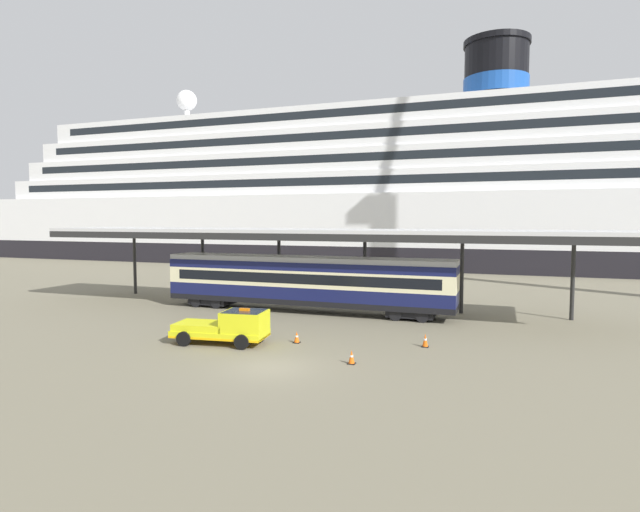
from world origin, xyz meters
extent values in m
plane|color=#716B56|center=(0.00, 0.00, 0.00)|extent=(400.00, 400.00, 0.00)
cube|color=black|center=(2.33, 56.87, 1.56)|extent=(162.30, 22.54, 3.13)
cube|color=white|center=(2.33, 56.87, 6.78)|extent=(162.30, 22.54, 7.30)
cube|color=white|center=(2.33, 56.87, 12.02)|extent=(149.32, 20.74, 3.18)
cube|color=black|center=(2.33, 46.55, 12.18)|extent=(142.83, 0.12, 1.15)
cube|color=white|center=(2.33, 56.87, 15.20)|extent=(143.34, 19.91, 3.18)
cube|color=black|center=(2.33, 46.96, 15.36)|extent=(137.11, 0.12, 1.15)
cube|color=white|center=(2.33, 56.87, 18.39)|extent=(137.37, 19.08, 3.18)
cube|color=black|center=(2.33, 47.38, 18.54)|extent=(131.40, 0.12, 1.15)
cube|color=white|center=(2.33, 56.87, 21.57)|extent=(131.40, 18.25, 3.18)
cube|color=black|center=(2.33, 47.79, 21.73)|extent=(125.69, 0.12, 1.15)
cylinder|color=black|center=(8.44, 56.87, 27.21)|extent=(8.70, 8.70, 8.10)
cylinder|color=#194799|center=(8.44, 56.87, 25.59)|extent=(8.96, 8.96, 2.43)
cylinder|color=black|center=(8.44, 56.87, 31.66)|extent=(9.13, 9.13, 0.80)
cylinder|color=white|center=(-43.11, 56.87, 24.58)|extent=(1.00, 1.00, 2.83)
sphere|color=white|center=(-43.11, 56.87, 27.76)|extent=(3.54, 3.54, 3.54)
cube|color=silver|center=(-3.75, 14.34, 6.00)|extent=(43.70, 6.33, 0.25)
cube|color=#252525|center=(-3.75, 11.27, 5.63)|extent=(43.70, 0.20, 0.50)
cylinder|color=#252525|center=(-21.96, 17.10, 2.94)|extent=(0.28, 0.28, 5.88)
cylinder|color=#252525|center=(-14.67, 17.10, 2.94)|extent=(0.28, 0.28, 5.88)
cylinder|color=#252525|center=(-7.39, 17.10, 2.94)|extent=(0.28, 0.28, 5.88)
cylinder|color=#252525|center=(-0.11, 17.10, 2.94)|extent=(0.28, 0.28, 5.88)
cylinder|color=#252525|center=(7.17, 17.10, 2.94)|extent=(0.28, 0.28, 5.88)
cylinder|color=#252525|center=(14.46, 17.10, 2.94)|extent=(0.28, 0.28, 5.88)
cube|color=black|center=(-3.75, 13.84, 0.85)|extent=(21.84, 2.80, 0.40)
cube|color=#141947|center=(-3.75, 13.84, 1.50)|extent=(21.84, 2.80, 0.90)
cube|color=beige|center=(-3.75, 13.84, 2.55)|extent=(21.84, 2.80, 1.20)
cube|color=black|center=(-3.75, 12.47, 2.60)|extent=(20.09, 0.08, 0.72)
cube|color=#141947|center=(-3.75, 13.84, 3.45)|extent=(21.84, 2.80, 0.60)
cube|color=#A2A2A2|center=(-3.75, 13.84, 3.93)|extent=(21.84, 2.69, 0.36)
cube|color=black|center=(-11.61, 13.84, 0.45)|extent=(3.20, 2.35, 0.50)
cylinder|color=black|center=(-12.51, 12.66, 0.42)|extent=(0.84, 0.12, 0.84)
cylinder|color=black|center=(-10.71, 12.66, 0.42)|extent=(0.84, 0.12, 0.84)
cube|color=black|center=(4.11, 13.84, 0.45)|extent=(3.20, 2.35, 0.50)
cylinder|color=black|center=(3.21, 12.66, 0.42)|extent=(0.84, 0.12, 0.84)
cylinder|color=black|center=(5.01, 12.66, 0.42)|extent=(0.84, 0.12, 0.84)
cube|color=yellow|center=(-4.68, 3.23, 0.58)|extent=(5.41, 2.63, 0.36)
cube|color=#F2B20C|center=(-4.68, 3.23, 0.45)|extent=(5.41, 2.65, 0.12)
cube|color=yellow|center=(-3.23, 3.41, 1.31)|extent=(2.51, 2.19, 1.10)
cube|color=#19232D|center=(-3.23, 3.41, 1.66)|extent=(2.29, 2.08, 0.44)
cube|color=orange|center=(-3.23, 3.41, 1.94)|extent=(0.58, 0.27, 0.16)
cube|color=yellow|center=(-5.71, 3.10, 0.94)|extent=(3.13, 2.26, 0.36)
cylinder|color=black|center=(-3.15, 4.43, 0.40)|extent=(0.82, 0.35, 0.80)
cylinder|color=black|center=(-2.90, 2.44, 0.40)|extent=(0.82, 0.35, 0.80)
cylinder|color=black|center=(-6.45, 4.02, 0.40)|extent=(0.82, 0.35, 0.80)
cylinder|color=black|center=(-6.21, 2.03, 0.40)|extent=(0.82, 0.35, 0.80)
cube|color=black|center=(3.30, 1.84, 0.02)|extent=(0.36, 0.36, 0.04)
cone|color=#EA590F|center=(3.30, 1.84, 0.35)|extent=(0.30, 0.30, 0.62)
cylinder|color=white|center=(3.30, 1.84, 0.38)|extent=(0.17, 0.17, 0.09)
cube|color=black|center=(6.12, 6.26, 0.02)|extent=(0.36, 0.36, 0.04)
cone|color=#EA590F|center=(6.12, 6.26, 0.38)|extent=(0.30, 0.30, 0.69)
cylinder|color=white|center=(6.12, 6.26, 0.42)|extent=(0.17, 0.17, 0.10)
cube|color=black|center=(-0.72, 4.76, 0.02)|extent=(0.36, 0.36, 0.04)
cone|color=#EA590F|center=(-0.72, 4.76, 0.34)|extent=(0.30, 0.30, 0.61)
cylinder|color=white|center=(-0.72, 4.76, 0.38)|extent=(0.17, 0.17, 0.09)
camera|label=1|loc=(9.91, -20.94, 6.85)|focal=28.53mm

